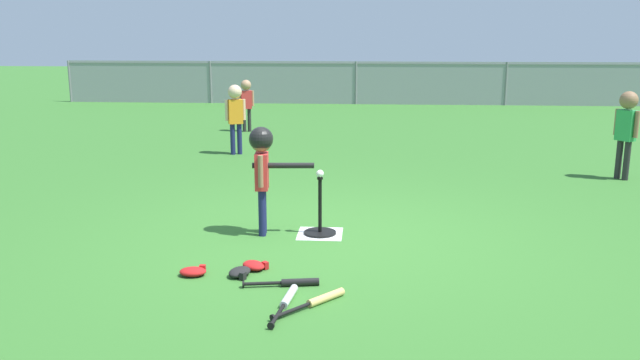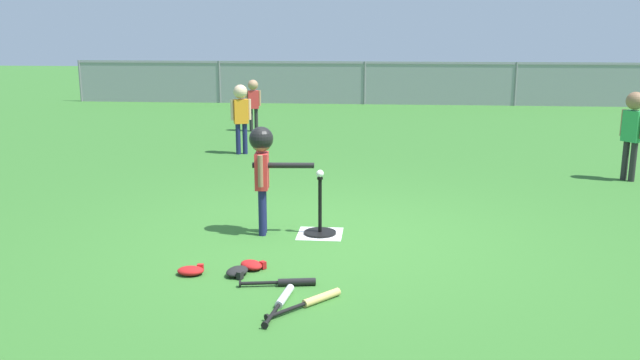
{
  "view_description": "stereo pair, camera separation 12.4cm",
  "coord_description": "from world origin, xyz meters",
  "px_view_note": "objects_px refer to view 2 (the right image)",
  "views": [
    {
      "loc": [
        0.34,
        -6.06,
        1.98
      ],
      "look_at": [
        -0.12,
        0.18,
        0.55
      ],
      "focal_mm": 37.02,
      "sensor_mm": 36.0,
      "label": 1
    },
    {
      "loc": [
        0.46,
        -6.05,
        1.98
      ],
      "look_at": [
        -0.12,
        0.18,
        0.55
      ],
      "focal_mm": 37.02,
      "sensor_mm": 36.0,
      "label": 2
    }
  ],
  "objects_px": {
    "baseball_on_tee": "(320,174)",
    "fielder_deep_left": "(633,124)",
    "spare_bat_black": "(289,282)",
    "batter_child": "(263,158)",
    "batting_tee": "(320,226)",
    "glove_by_plate": "(191,271)",
    "spare_bat_silver": "(282,300)",
    "fielder_deep_center": "(241,110)",
    "glove_near_bats": "(237,272)",
    "fielder_near_right": "(253,98)",
    "glove_tossed_aside": "(252,265)",
    "spare_bat_wood": "(314,300)"
  },
  "relations": [
    {
      "from": "glove_near_bats",
      "to": "fielder_near_right",
      "type": "bearing_deg",
      "value": 99.91
    },
    {
      "from": "glove_by_plate",
      "to": "glove_tossed_aside",
      "type": "height_order",
      "value": "same"
    },
    {
      "from": "baseball_on_tee",
      "to": "glove_tossed_aside",
      "type": "relative_size",
      "value": 0.27
    },
    {
      "from": "batting_tee",
      "to": "batter_child",
      "type": "relative_size",
      "value": 0.54
    },
    {
      "from": "fielder_near_right",
      "to": "glove_by_plate",
      "type": "bearing_deg",
      "value": -82.86
    },
    {
      "from": "batter_child",
      "to": "glove_tossed_aside",
      "type": "relative_size",
      "value": 3.96
    },
    {
      "from": "spare_bat_black",
      "to": "glove_near_bats",
      "type": "distance_m",
      "value": 0.49
    },
    {
      "from": "baseball_on_tee",
      "to": "glove_near_bats",
      "type": "distance_m",
      "value": 1.44
    },
    {
      "from": "fielder_deep_center",
      "to": "glove_by_plate",
      "type": "xyz_separation_m",
      "value": [
        0.71,
        -5.4,
        -0.69
      ]
    },
    {
      "from": "spare_bat_black",
      "to": "glove_tossed_aside",
      "type": "relative_size",
      "value": 2.24
    },
    {
      "from": "fielder_deep_center",
      "to": "batter_child",
      "type": "bearing_deg",
      "value": -75.24
    },
    {
      "from": "baseball_on_tee",
      "to": "fielder_deep_center",
      "type": "height_order",
      "value": "fielder_deep_center"
    },
    {
      "from": "glove_tossed_aside",
      "to": "batting_tee",
      "type": "bearing_deg",
      "value": 64.79
    },
    {
      "from": "baseball_on_tee",
      "to": "glove_tossed_aside",
      "type": "xyz_separation_m",
      "value": [
        -0.48,
        -1.03,
        -0.58
      ]
    },
    {
      "from": "batter_child",
      "to": "fielder_deep_center",
      "type": "bearing_deg",
      "value": 104.76
    },
    {
      "from": "batter_child",
      "to": "fielder_near_right",
      "type": "xyz_separation_m",
      "value": [
        -1.39,
        6.68,
        -0.11
      ]
    },
    {
      "from": "baseball_on_tee",
      "to": "glove_by_plate",
      "type": "xyz_separation_m",
      "value": [
        -0.96,
        -1.21,
        -0.58
      ]
    },
    {
      "from": "batting_tee",
      "to": "glove_tossed_aside",
      "type": "distance_m",
      "value": 1.14
    },
    {
      "from": "spare_bat_black",
      "to": "glove_by_plate",
      "type": "bearing_deg",
      "value": 168.66
    },
    {
      "from": "fielder_deep_center",
      "to": "glove_near_bats",
      "type": "xyz_separation_m",
      "value": [
        1.1,
        -5.39,
        -0.69
      ]
    },
    {
      "from": "batter_child",
      "to": "batting_tee",
      "type": "bearing_deg",
      "value": 4.39
    },
    {
      "from": "fielder_deep_left",
      "to": "glove_near_bats",
      "type": "height_order",
      "value": "fielder_deep_left"
    },
    {
      "from": "spare_bat_wood",
      "to": "fielder_deep_center",
      "type": "bearing_deg",
      "value": 106.84
    },
    {
      "from": "batting_tee",
      "to": "spare_bat_silver",
      "type": "relative_size",
      "value": 0.83
    },
    {
      "from": "fielder_near_right",
      "to": "fielder_deep_left",
      "type": "bearing_deg",
      "value": -33.62
    },
    {
      "from": "spare_bat_wood",
      "to": "glove_tossed_aside",
      "type": "distance_m",
      "value": 0.91
    },
    {
      "from": "baseball_on_tee",
      "to": "fielder_deep_left",
      "type": "height_order",
      "value": "fielder_deep_left"
    },
    {
      "from": "fielder_near_right",
      "to": "spare_bat_black",
      "type": "bearing_deg",
      "value": -77.2
    },
    {
      "from": "baseball_on_tee",
      "to": "spare_bat_wood",
      "type": "distance_m",
      "value": 1.81
    },
    {
      "from": "spare_bat_wood",
      "to": "glove_tossed_aside",
      "type": "relative_size",
      "value": 2.05
    },
    {
      "from": "batter_child",
      "to": "spare_bat_black",
      "type": "distance_m",
      "value": 1.58
    },
    {
      "from": "baseball_on_tee",
      "to": "glove_by_plate",
      "type": "bearing_deg",
      "value": -128.5
    },
    {
      "from": "spare_bat_silver",
      "to": "spare_bat_black",
      "type": "bearing_deg",
      "value": 90.02
    },
    {
      "from": "batter_child",
      "to": "glove_near_bats",
      "type": "relative_size",
      "value": 4.07
    },
    {
      "from": "fielder_near_right",
      "to": "glove_near_bats",
      "type": "xyz_separation_m",
      "value": [
        1.37,
        -7.83,
        -0.62
      ]
    },
    {
      "from": "baseball_on_tee",
      "to": "spare_bat_silver",
      "type": "height_order",
      "value": "baseball_on_tee"
    },
    {
      "from": "fielder_deep_left",
      "to": "glove_near_bats",
      "type": "relative_size",
      "value": 4.51
    },
    {
      "from": "spare_bat_black",
      "to": "spare_bat_wood",
      "type": "bearing_deg",
      "value": -54.54
    },
    {
      "from": "batter_child",
      "to": "fielder_near_right",
      "type": "bearing_deg",
      "value": 101.73
    },
    {
      "from": "baseball_on_tee",
      "to": "spare_bat_wood",
      "type": "height_order",
      "value": "baseball_on_tee"
    },
    {
      "from": "baseball_on_tee",
      "to": "fielder_deep_left",
      "type": "xyz_separation_m",
      "value": [
        3.9,
        2.76,
        0.15
      ]
    },
    {
      "from": "batting_tee",
      "to": "fielder_near_right",
      "type": "bearing_deg",
      "value": 106.31
    },
    {
      "from": "fielder_deep_left",
      "to": "spare_bat_black",
      "type": "bearing_deg",
      "value": -134.18
    },
    {
      "from": "baseball_on_tee",
      "to": "fielder_near_right",
      "type": "relative_size",
      "value": 0.07
    },
    {
      "from": "spare_bat_black",
      "to": "glove_near_bats",
      "type": "bearing_deg",
      "value": 158.09
    },
    {
      "from": "fielder_deep_center",
      "to": "spare_bat_black",
      "type": "relative_size",
      "value": 1.86
    },
    {
      "from": "baseball_on_tee",
      "to": "fielder_near_right",
      "type": "height_order",
      "value": "fielder_near_right"
    },
    {
      "from": "batting_tee",
      "to": "baseball_on_tee",
      "type": "bearing_deg",
      "value": -63.43
    },
    {
      "from": "fielder_deep_center",
      "to": "glove_by_plate",
      "type": "height_order",
      "value": "fielder_deep_center"
    },
    {
      "from": "spare_bat_silver",
      "to": "fielder_deep_center",
      "type": "bearing_deg",
      "value": 104.67
    }
  ]
}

